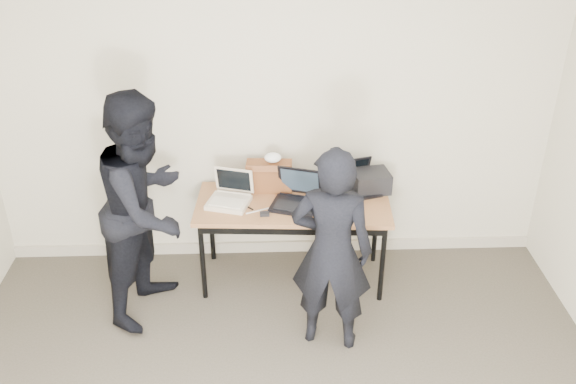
{
  "coord_description": "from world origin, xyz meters",
  "views": [
    {
      "loc": [
        -0.05,
        -2.44,
        3.22
      ],
      "look_at": [
        0.1,
        1.6,
        0.95
      ],
      "focal_mm": 40.0,
      "sensor_mm": 36.0,
      "label": 1
    }
  ],
  "objects_px": {
    "equipment_box": "(371,181)",
    "person_observer": "(146,207)",
    "desk": "(293,210)",
    "leather_satchel": "(269,176)",
    "laptop_beige": "(230,197)",
    "laptop_center": "(296,197)",
    "person_typist": "(332,251)",
    "laptop_right": "(355,184)"
  },
  "relations": [
    {
      "from": "desk",
      "to": "equipment_box",
      "type": "height_order",
      "value": "equipment_box"
    },
    {
      "from": "desk",
      "to": "person_observer",
      "type": "height_order",
      "value": "person_observer"
    },
    {
      "from": "desk",
      "to": "laptop_right",
      "type": "relative_size",
      "value": 3.75
    },
    {
      "from": "person_observer",
      "to": "laptop_right",
      "type": "bearing_deg",
      "value": -52.72
    },
    {
      "from": "laptop_center",
      "to": "equipment_box",
      "type": "bearing_deg",
      "value": 35.62
    },
    {
      "from": "laptop_center",
      "to": "person_observer",
      "type": "xyz_separation_m",
      "value": [
        -1.1,
        -0.28,
        0.1
      ]
    },
    {
      "from": "laptop_center",
      "to": "leather_satchel",
      "type": "xyz_separation_m",
      "value": [
        -0.21,
        0.23,
        0.07
      ]
    },
    {
      "from": "laptop_center",
      "to": "laptop_right",
      "type": "relative_size",
      "value": 1.05
    },
    {
      "from": "desk",
      "to": "equipment_box",
      "type": "distance_m",
      "value": 0.67
    },
    {
      "from": "desk",
      "to": "person_observer",
      "type": "bearing_deg",
      "value": -162.28
    },
    {
      "from": "equipment_box",
      "to": "person_observer",
      "type": "height_order",
      "value": "person_observer"
    },
    {
      "from": "laptop_center",
      "to": "leather_satchel",
      "type": "height_order",
      "value": "laptop_center"
    },
    {
      "from": "laptop_right",
      "to": "person_observer",
      "type": "distance_m",
      "value": 1.65
    },
    {
      "from": "equipment_box",
      "to": "person_observer",
      "type": "bearing_deg",
      "value": -164.65
    },
    {
      "from": "laptop_beige",
      "to": "person_typist",
      "type": "distance_m",
      "value": 1.04
    },
    {
      "from": "leather_satchel",
      "to": "person_typist",
      "type": "bearing_deg",
      "value": -63.36
    },
    {
      "from": "laptop_center",
      "to": "equipment_box",
      "type": "distance_m",
      "value": 0.63
    },
    {
      "from": "equipment_box",
      "to": "leather_satchel",
      "type": "bearing_deg",
      "value": 177.48
    },
    {
      "from": "laptop_beige",
      "to": "equipment_box",
      "type": "height_order",
      "value": "laptop_beige"
    },
    {
      "from": "desk",
      "to": "equipment_box",
      "type": "xyz_separation_m",
      "value": [
        0.63,
        0.19,
        0.14
      ]
    },
    {
      "from": "laptop_center",
      "to": "person_typist",
      "type": "xyz_separation_m",
      "value": [
        0.2,
        -0.73,
        -0.01
      ]
    },
    {
      "from": "desk",
      "to": "leather_satchel",
      "type": "height_order",
      "value": "leather_satchel"
    },
    {
      "from": "laptop_right",
      "to": "person_observer",
      "type": "xyz_separation_m",
      "value": [
        -1.57,
        -0.47,
        0.1
      ]
    },
    {
      "from": "laptop_beige",
      "to": "laptop_right",
      "type": "bearing_deg",
      "value": 26.05
    },
    {
      "from": "laptop_beige",
      "to": "laptop_center",
      "type": "distance_m",
      "value": 0.51
    },
    {
      "from": "desk",
      "to": "laptop_center",
      "type": "relative_size",
      "value": 3.55
    },
    {
      "from": "desk",
      "to": "laptop_right",
      "type": "xyz_separation_m",
      "value": [
        0.5,
        0.2,
        0.11
      ]
    },
    {
      "from": "leather_satchel",
      "to": "laptop_beige",
      "type": "bearing_deg",
      "value": -144.47
    },
    {
      "from": "equipment_box",
      "to": "person_typist",
      "type": "bearing_deg",
      "value": -113.68
    },
    {
      "from": "person_typist",
      "to": "laptop_beige",
      "type": "bearing_deg",
      "value": -34.06
    },
    {
      "from": "laptop_beige",
      "to": "laptop_center",
      "type": "bearing_deg",
      "value": 13.01
    },
    {
      "from": "laptop_right",
      "to": "person_typist",
      "type": "height_order",
      "value": "person_typist"
    },
    {
      "from": "desk",
      "to": "laptop_right",
      "type": "bearing_deg",
      "value": 24.86
    },
    {
      "from": "laptop_right",
      "to": "equipment_box",
      "type": "relative_size",
      "value": 1.46
    },
    {
      "from": "desk",
      "to": "laptop_beige",
      "type": "bearing_deg",
      "value": 179.21
    },
    {
      "from": "laptop_center",
      "to": "equipment_box",
      "type": "height_order",
      "value": "laptop_center"
    },
    {
      "from": "person_typist",
      "to": "laptop_right",
      "type": "bearing_deg",
      "value": -93.85
    },
    {
      "from": "desk",
      "to": "laptop_center",
      "type": "distance_m",
      "value": 0.12
    },
    {
      "from": "laptop_beige",
      "to": "leather_satchel",
      "type": "distance_m",
      "value": 0.37
    },
    {
      "from": "desk",
      "to": "laptop_center",
      "type": "height_order",
      "value": "laptop_center"
    },
    {
      "from": "laptop_center",
      "to": "equipment_box",
      "type": "xyz_separation_m",
      "value": [
        0.6,
        0.19,
        0.02
      ]
    },
    {
      "from": "desk",
      "to": "leather_satchel",
      "type": "bearing_deg",
      "value": 131.55
    }
  ]
}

